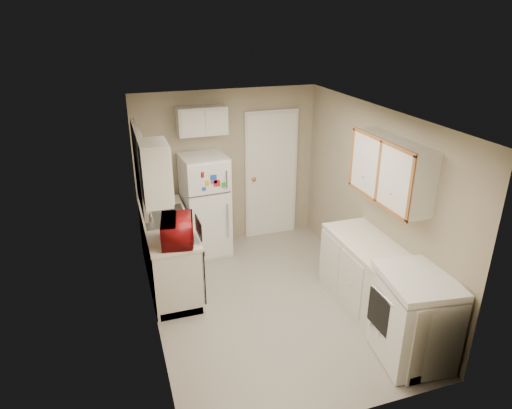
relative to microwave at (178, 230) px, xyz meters
name	(u,v)px	position (x,y,z in m)	size (l,w,h in m)	color
floor	(268,302)	(1.05, -0.27, -1.05)	(3.80, 3.80, 0.00)	beige
ceiling	(271,115)	(1.05, -0.27, 1.35)	(3.80, 3.80, 0.00)	white
wall_left	(148,233)	(-0.35, -0.27, 0.15)	(3.80, 3.80, 0.00)	tan
wall_right	(373,202)	(2.45, -0.27, 0.15)	(3.80, 3.80, 0.00)	tan
wall_back	(228,168)	(1.05, 1.63, 0.15)	(2.80, 2.80, 0.00)	tan
wall_front	(348,308)	(1.05, -2.17, 0.15)	(2.80, 2.80, 0.00)	tan
left_counter	(169,251)	(-0.05, 0.63, -0.60)	(0.60, 1.80, 0.90)	silver
dishwasher	(199,267)	(0.24, 0.03, -0.56)	(0.03, 0.58, 0.72)	black
sink	(165,219)	(-0.05, 0.78, -0.19)	(0.54, 0.74, 0.16)	gray
microwave	(178,230)	(0.00, 0.00, 0.00)	(0.30, 0.54, 0.36)	maroon
soap_bottle	(157,201)	(-0.10, 1.13, -0.05)	(0.08, 0.08, 0.17)	white
window_blinds	(140,169)	(-0.31, 0.78, 0.55)	(0.10, 0.98, 1.08)	silver
upper_cabinet_left	(155,173)	(-0.20, -0.05, 0.75)	(0.30, 0.45, 0.70)	silver
refrigerator	(205,205)	(0.61, 1.30, -0.28)	(0.63, 0.61, 1.53)	white
cabinet_over_fridge	(202,120)	(0.65, 1.48, 0.95)	(0.70, 0.30, 0.40)	silver
interior_door	(271,175)	(1.75, 1.59, -0.03)	(0.86, 0.06, 2.08)	white
right_counter	(381,290)	(2.15, -1.07, -0.60)	(0.60, 2.00, 0.90)	silver
stove	(413,317)	(2.14, -1.66, -0.55)	(0.66, 0.82, 0.99)	white
upper_cabinet_right	(391,170)	(2.30, -0.77, 0.75)	(0.30, 1.20, 0.70)	silver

